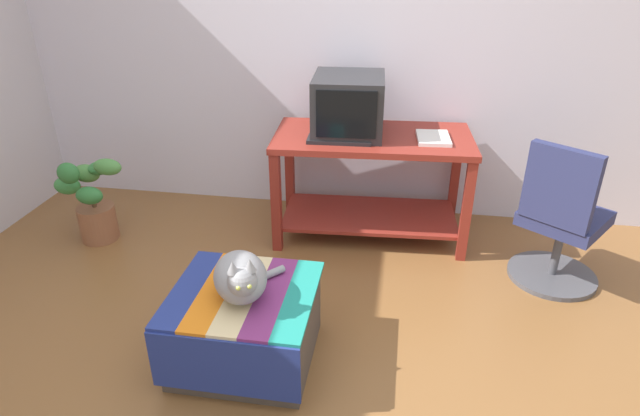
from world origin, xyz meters
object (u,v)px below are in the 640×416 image
ottoman_with_blanket (245,325)px  office_chair (560,225)px  keyboard (339,140)px  potted_plant (93,202)px  tv_monitor (348,106)px  cat (241,277)px  desk (372,168)px  book (433,138)px

ottoman_with_blanket → office_chair: size_ratio=0.75×
keyboard → office_chair: 1.39m
keyboard → potted_plant: keyboard is taller
ottoman_with_blanket → office_chair: (1.61, 0.93, 0.19)m
tv_monitor → ottoman_with_blanket: size_ratio=0.78×
cat → tv_monitor: bearing=54.5°
desk → office_chair: 1.20m
tv_monitor → office_chair: tv_monitor is taller
cat → keyboard: bearing=54.2°
desk → office_chair: (1.12, -0.42, -0.10)m
desk → tv_monitor: size_ratio=2.53×
cat → potted_plant: cat is taller
tv_monitor → ottoman_with_blanket: 1.58m
ottoman_with_blanket → keyboard: bearing=76.2°
potted_plant → tv_monitor: bearing=13.9°
cat → potted_plant: (-1.35, 1.00, -0.21)m
desk → ottoman_with_blanket: bearing=-113.5°
keyboard → potted_plant: (-1.63, -0.23, -0.45)m
keyboard → office_chair: bearing=-14.2°
keyboard → ottoman_with_blanket: 1.34m
ottoman_with_blanket → office_chair: 1.87m
desk → tv_monitor: 0.45m
tv_monitor → cat: size_ratio=1.21×
tv_monitor → keyboard: bearing=-103.5°
book → office_chair: size_ratio=0.31×
book → office_chair: (0.74, -0.40, -0.35)m
keyboard → potted_plant: bearing=-174.9°
book → ottoman_with_blanket: bearing=-127.6°
office_chair → potted_plant: bearing=35.0°
book → cat: 1.63m
cat → office_chair: (1.60, 0.97, -0.11)m
desk → book: bearing=-7.3°
tv_monitor → potted_plant: (-1.66, -0.41, -0.62)m
cat → office_chair: size_ratio=0.48×
tv_monitor → ottoman_with_blanket: (-0.33, -1.38, -0.71)m
potted_plant → office_chair: bearing=-0.7°
ottoman_with_blanket → office_chair: office_chair is taller
tv_monitor → keyboard: tv_monitor is taller
cat → book: bearing=34.7°
book → tv_monitor: bearing=170.8°
tv_monitor → potted_plant: 1.82m
keyboard → ottoman_with_blanket: (-0.29, -1.19, -0.54)m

